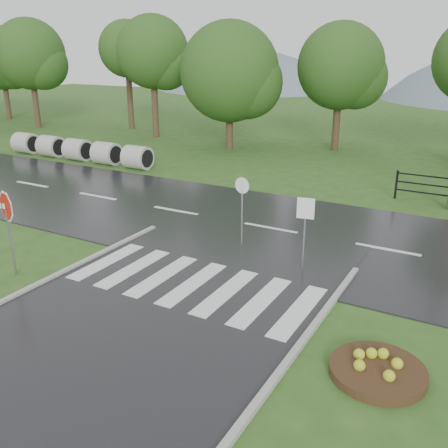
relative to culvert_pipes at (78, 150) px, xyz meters
The scene contains 9 objects.
ground 20.56m from the culvert_pipes, 46.89° to the right, with size 120.00×120.00×0.00m, color #2C521B.
main_road 14.92m from the culvert_pipes, 19.60° to the right, with size 90.00×8.00×0.04m, color black.
crosswalk 17.25m from the culvert_pipes, 35.46° to the right, with size 6.50×2.80×0.02m.
treeline 17.54m from the culvert_pipes, 30.89° to the left, with size 83.20×5.20×10.00m.
culvert_pipes is the anchor object (origin of this frame).
stop_sign 15.13m from the culvert_pipes, 51.71° to the right, with size 1.09×0.35×2.57m.
flower_bed 22.43m from the culvert_pipes, 30.88° to the right, with size 1.86×1.86×0.37m.
reg_sign_small 18.02m from the culvert_pipes, 25.39° to the right, with size 0.48×0.12×2.17m.
reg_sign_round 15.39m from the culvert_pipes, 26.03° to the right, with size 0.51×0.10×2.22m.
Camera 1 is at (6.59, -5.03, 6.00)m, focal length 40.00 mm.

